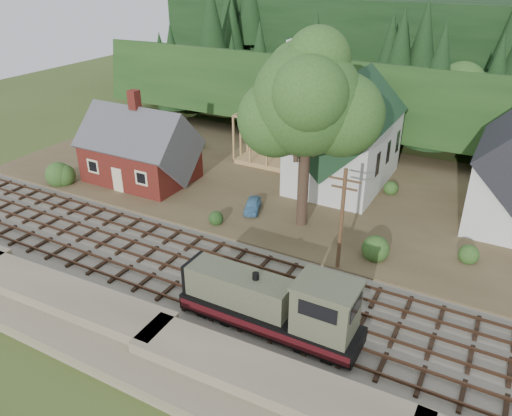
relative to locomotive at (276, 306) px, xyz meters
The scene contains 16 objects.
ground 7.04m from the locomotive, 153.59° to the left, with size 140.00×140.00×0.00m, color #384C1E.
embankment 8.41m from the locomotive, 137.71° to the right, with size 64.00×5.00×1.60m, color #7F7259.
railroad_bed 7.02m from the locomotive, 153.59° to the left, with size 64.00×11.00×0.16m, color #726B5B.
village_flat 21.93m from the locomotive, 106.06° to the left, with size 64.00×26.00×0.30m, color brown.
hillside 45.45m from the locomotive, 97.65° to the left, with size 70.00×28.00×8.00m, color #1E3F19.
ridge 61.33m from the locomotive, 95.66° to the left, with size 80.00×20.00×12.00m, color black.
depot 26.14m from the locomotive, 147.58° to the left, with size 10.80×7.41×9.00m.
church 23.26m from the locomotive, 100.11° to the left, with size 8.40×15.17×13.00m.
timber_frame 27.78m from the locomotive, 115.72° to the left, with size 8.20×6.20×6.99m.
lattice_tower 34.21m from the locomotive, 111.23° to the left, with size 3.20×3.20×12.12m.
big_tree 15.93m from the locomotive, 106.50° to the left, with size 10.90×8.40×14.70m.
telegraph_pole_near 8.56m from the locomotive, 83.35° to the left, with size 2.20×0.28×8.00m.
locomotive is the anchor object (origin of this frame).
car_blue 15.83m from the locomotive, 123.98° to the left, with size 1.28×3.17×1.08m, color #5B98C4.
car_green 28.37m from the locomotive, 150.88° to the left, with size 1.26×3.62×1.19m, color #73A16F.
patio_set 23.52m from the locomotive, 148.62° to the left, with size 2.38×2.38×2.65m.
Camera 1 is at (16.35, -24.37, 20.52)m, focal length 35.00 mm.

